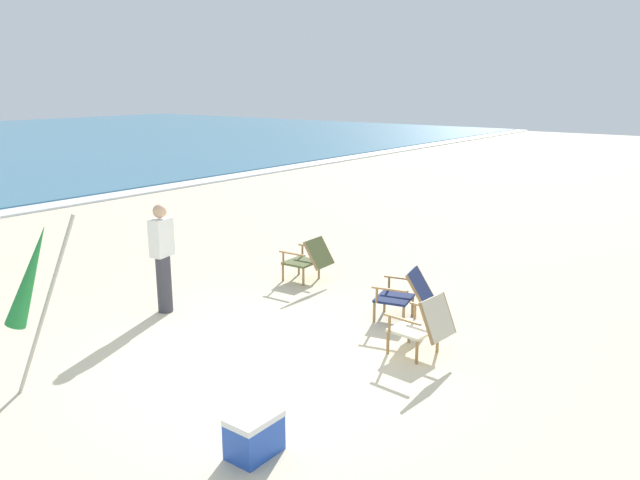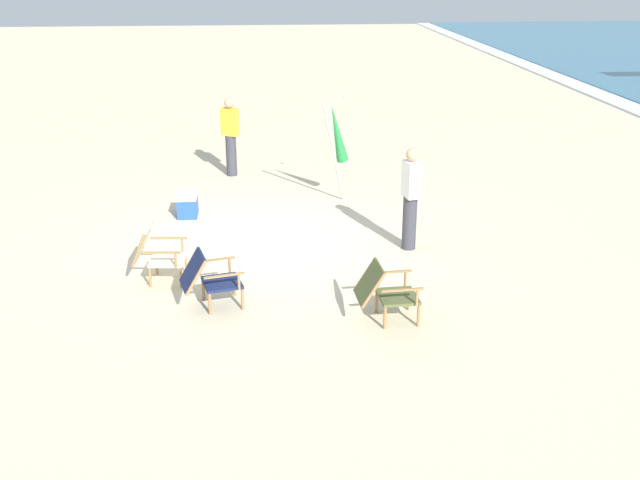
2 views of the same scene
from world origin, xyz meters
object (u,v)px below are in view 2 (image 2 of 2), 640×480
at_px(beach_chair_front_right, 385,290).
at_px(beach_chair_front_left, 209,277).
at_px(person_near_chairs, 411,198).
at_px(umbrella_furled_green, 337,134).
at_px(person_by_waterline, 230,136).
at_px(beach_chair_back_left, 156,253).
at_px(cooler_box, 188,205).

distance_m(beach_chair_front_right, beach_chair_front_left, 2.31).
distance_m(beach_chair_front_right, person_near_chairs, 2.60).
relative_size(beach_chair_front_right, person_near_chairs, 0.50).
distance_m(beach_chair_front_left, umbrella_furled_green, 4.86).
bearing_deg(beach_chair_front_right, umbrella_furled_green, -178.95).
bearing_deg(person_by_waterline, beach_chair_back_left, -9.71).
relative_size(beach_chair_front_right, cooler_box, 1.65).
bearing_deg(umbrella_furled_green, beach_chair_front_left, -26.68).
bearing_deg(beach_chair_front_left, person_near_chairs, 121.29).
xyz_separation_m(beach_chair_back_left, umbrella_furled_green, (-3.35, 2.93, 0.88)).
relative_size(beach_chair_front_left, umbrella_furled_green, 0.44).
distance_m(person_by_waterline, cooler_box, 2.76).
relative_size(beach_chair_front_left, person_near_chairs, 0.54).
xyz_separation_m(beach_chair_front_left, person_near_chairs, (-1.84, 3.04, 0.42)).
distance_m(beach_chair_front_left, beach_chair_back_left, 1.21).
distance_m(beach_chair_back_left, person_by_waterline, 5.51).
distance_m(person_near_chairs, cooler_box, 4.13).
relative_size(beach_chair_front_right, umbrella_furled_green, 0.40).
bearing_deg(umbrella_furled_green, beach_chair_front_right, 1.05).
relative_size(beach_chair_back_left, umbrella_furled_green, 0.40).
bearing_deg(person_by_waterline, cooler_box, -15.58).
xyz_separation_m(beach_chair_back_left, cooler_box, (-2.83, 0.21, -0.23)).
bearing_deg(beach_chair_back_left, beach_chair_front_right, 63.43).
bearing_deg(beach_chair_front_right, cooler_box, -147.04).
distance_m(umbrella_furled_green, person_near_chairs, 2.62).
height_order(beach_chair_front_left, umbrella_furled_green, umbrella_furled_green).
bearing_deg(umbrella_furled_green, cooler_box, -79.16).
bearing_deg(person_by_waterline, beach_chair_front_left, -1.27).
bearing_deg(beach_chair_back_left, cooler_box, 175.83).
height_order(beach_chair_front_right, umbrella_furled_green, umbrella_furled_green).
distance_m(beach_chair_front_right, umbrella_furled_green, 4.94).
height_order(person_near_chairs, person_by_waterline, same).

